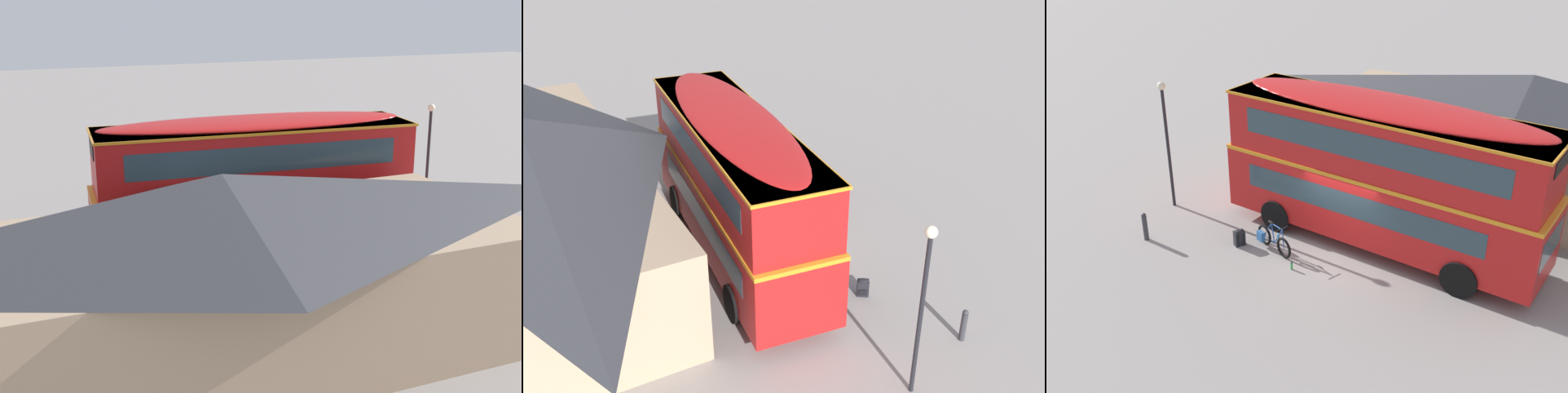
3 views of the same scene
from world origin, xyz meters
The scene contains 8 objects.
ground_plane centered at (0.00, 0.00, 0.00)m, with size 120.00×120.00×0.00m, color gray.
double_decker_bus centered at (0.81, 1.20, 2.64)m, with size 10.49×3.13×4.79m.
touring_bicycle centered at (-1.87, -0.92, 0.37)m, with size 1.63×0.70×1.01m.
backpack_on_ground centered at (-2.94, -1.22, 0.29)m, with size 0.37×0.41×0.56m.
water_bottle_green_metal centered at (-0.75, -1.53, 0.12)m, with size 0.07×0.07×0.26m.
pub_building centered at (3.67, 6.89, 2.36)m, with size 15.35×6.95×4.62m.
street_lamp centered at (-6.65, -0.24, 2.83)m, with size 0.28×0.28×4.57m.
kerb_bollard centered at (-5.74, -2.54, 0.50)m, with size 0.16×0.16×0.97m.
Camera 3 is at (7.61, -14.23, 10.14)m, focal length 41.55 mm.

